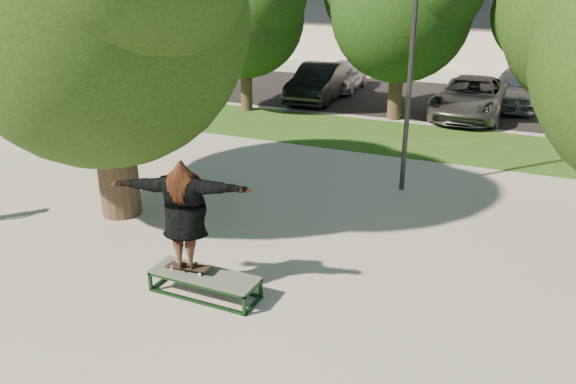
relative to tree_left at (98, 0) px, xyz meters
The scene contains 13 objects.
ground 6.26m from the tree_left, 14.31° to the right, with size 120.00×120.00×0.00m, color gray.
grass_strip 10.87m from the tree_left, 57.80° to the left, with size 30.00×4.00×0.02m, color #1A4915.
asphalt_strip 16.13m from the tree_left, 73.93° to the left, with size 40.00×8.00×0.01m, color black.
tree_left is the anchor object (origin of this frame).
bg_tree_left 10.26m from the tree_left, 102.86° to the left, with size 5.28×4.51×5.77m.
bg_tree_mid 11.45m from the tree_left, 73.68° to the left, with size 5.76×4.92×6.24m.
lamppost 6.70m from the tree_left, 36.42° to the left, with size 0.25×0.15×6.11m.
grind_box 5.95m from the tree_left, 31.87° to the right, with size 1.80×0.60×0.38m.
skater_rig 4.98m from the tree_left, 34.20° to the right, with size 2.31×1.17×1.89m.
car_silver_a 15.86m from the tree_left, 90.88° to the left, with size 1.59×3.94×1.34m, color silver.
car_dark 13.29m from the tree_left, 91.60° to the left, with size 1.59×4.57×1.50m, color black.
car_grey 14.16m from the tree_left, 65.17° to the left, with size 2.36×5.12×1.42m, color slate.
car_silver_b 17.14m from the tree_left, 64.66° to the left, with size 1.97×4.85×1.41m, color #A3A2A7.
Camera 1 is at (3.76, -7.78, 4.85)m, focal length 35.00 mm.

